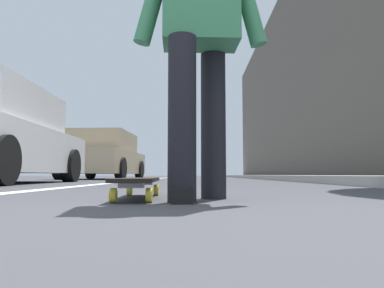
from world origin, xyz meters
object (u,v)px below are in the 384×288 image
(skater_person, at_px, (200,24))
(parked_car_mid, at_px, (104,157))
(traffic_light, at_px, (171,131))
(skateboard, at_px, (138,182))

(skater_person, distance_m, parked_car_mid, 10.09)
(traffic_light, bearing_deg, skateboard, -176.40)
(traffic_light, bearing_deg, skater_person, -175.57)
(parked_car_mid, bearing_deg, skater_person, -162.84)
(skater_person, relative_size, parked_car_mid, 0.38)
(skater_person, height_order, parked_car_mid, skater_person)
(skateboard, bearing_deg, skater_person, -113.38)
(skateboard, xyz_separation_m, parked_car_mid, (9.49, 2.63, 0.61))
(traffic_light, bearing_deg, parked_car_mid, 174.88)
(skateboard, xyz_separation_m, skater_person, (-0.15, -0.35, 0.84))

